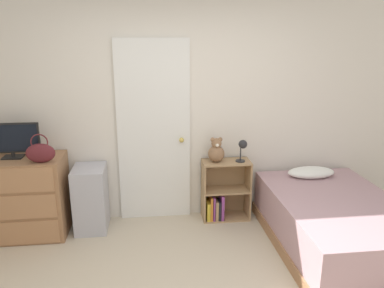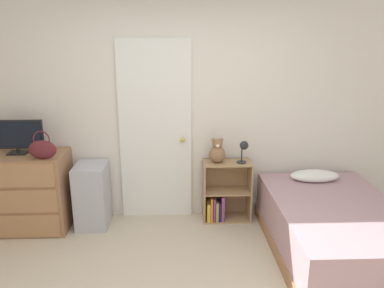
{
  "view_description": "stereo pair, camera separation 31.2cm",
  "coord_description": "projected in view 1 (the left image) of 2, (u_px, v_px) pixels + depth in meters",
  "views": [
    {
      "loc": [
        -0.33,
        -2.23,
        2.07
      ],
      "look_at": [
        0.13,
        1.67,
        0.95
      ],
      "focal_mm": 35.0,
      "sensor_mm": 36.0,
      "label": 1
    },
    {
      "loc": [
        -0.02,
        -2.26,
        2.07
      ],
      "look_at": [
        0.13,
        1.67,
        0.95
      ],
      "focal_mm": 35.0,
      "sensor_mm": 36.0,
      "label": 2
    }
  ],
  "objects": [
    {
      "name": "bed",
      "position": [
        336.0,
        223.0,
        3.78
      ],
      "size": [
        1.22,
        1.85,
        0.63
      ],
      "color": "#996B47",
      "rests_on": "ground_plane"
    },
    {
      "name": "handbag",
      "position": [
        40.0,
        153.0,
        3.71
      ],
      "size": [
        0.29,
        0.11,
        0.3
      ],
      "color": "#591E23",
      "rests_on": "dresser"
    },
    {
      "name": "storage_bin",
      "position": [
        91.0,
        198.0,
        4.14
      ],
      "size": [
        0.34,
        0.44,
        0.72
      ],
      "color": "#ADADB7",
      "rests_on": "ground_plane"
    },
    {
      "name": "bookshelf",
      "position": [
        222.0,
        195.0,
        4.4
      ],
      "size": [
        0.55,
        0.28,
        0.71
      ],
      "color": "tan",
      "rests_on": "ground_plane"
    },
    {
      "name": "tv",
      "position": [
        11.0,
        140.0,
        3.84
      ],
      "size": [
        0.57,
        0.16,
        0.37
      ],
      "color": "black",
      "rests_on": "dresser"
    },
    {
      "name": "dresser",
      "position": [
        18.0,
        197.0,
        3.98
      ],
      "size": [
        0.99,
        0.54,
        0.87
      ],
      "color": "#996B47",
      "rests_on": "ground_plane"
    },
    {
      "name": "door_closed",
      "position": [
        154.0,
        133.0,
        4.24
      ],
      "size": [
        0.82,
        0.09,
        2.07
      ],
      "color": "white",
      "rests_on": "ground_plane"
    },
    {
      "name": "desk_lamp",
      "position": [
        242.0,
        147.0,
        4.22
      ],
      "size": [
        0.12,
        0.12,
        0.26
      ],
      "color": "#262628",
      "rests_on": "bookshelf"
    },
    {
      "name": "teddy_bear",
      "position": [
        216.0,
        151.0,
        4.24
      ],
      "size": [
        0.19,
        0.19,
        0.29
      ],
      "color": "#8C6647",
      "rests_on": "bookshelf"
    },
    {
      "name": "wall_back",
      "position": [
        178.0,
        110.0,
        4.25
      ],
      "size": [
        10.0,
        0.06,
        2.55
      ],
      "color": "silver",
      "rests_on": "ground_plane"
    }
  ]
}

